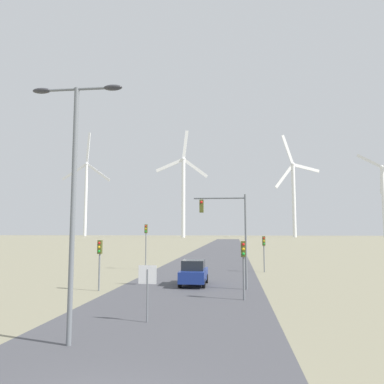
# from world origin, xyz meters

# --- Properties ---
(road_surface) EXTENTS (10.00, 240.00, 0.01)m
(road_surface) POSITION_xyz_m (0.00, 48.00, 0.00)
(road_surface) COLOR #47474C
(road_surface) RESTS_ON ground
(streetlamp) EXTENTS (3.45, 0.32, 9.26)m
(streetlamp) POSITION_xyz_m (-2.60, 4.93, 5.89)
(streetlamp) COLOR slate
(streetlamp) RESTS_ON ground
(stop_sign_near) EXTENTS (0.81, 0.07, 2.44)m
(stop_sign_near) POSITION_xyz_m (-0.67, 8.44, 1.70)
(stop_sign_near) COLOR slate
(stop_sign_near) RESTS_ON ground
(traffic_light_post_near_left) EXTENTS (0.28, 0.34, 3.31)m
(traffic_light_post_near_left) POSITION_xyz_m (-5.81, 16.41, 2.43)
(traffic_light_post_near_left) COLOR slate
(traffic_light_post_near_left) RESTS_ON ground
(traffic_light_post_near_right) EXTENTS (0.28, 0.33, 3.34)m
(traffic_light_post_near_right) POSITION_xyz_m (3.62, 14.18, 2.45)
(traffic_light_post_near_right) COLOR slate
(traffic_light_post_near_right) RESTS_ON ground
(traffic_light_post_mid_left) EXTENTS (0.28, 0.34, 4.59)m
(traffic_light_post_mid_left) POSITION_xyz_m (-5.94, 29.97, 3.34)
(traffic_light_post_mid_left) COLOR slate
(traffic_light_post_mid_left) RESTS_ON ground
(traffic_light_post_mid_right) EXTENTS (0.28, 0.34, 3.42)m
(traffic_light_post_mid_right) POSITION_xyz_m (5.90, 28.88, 2.51)
(traffic_light_post_mid_right) COLOR slate
(traffic_light_post_mid_right) RESTS_ON ground
(traffic_light_mast_overhead) EXTENTS (3.63, 0.35, 6.45)m
(traffic_light_mast_overhead) POSITION_xyz_m (2.71, 18.06, 4.49)
(traffic_light_mast_overhead) COLOR slate
(traffic_light_mast_overhead) RESTS_ON ground
(car_approaching) EXTENTS (1.88, 4.12, 1.83)m
(car_approaching) POSITION_xyz_m (0.14, 19.60, 0.91)
(car_approaching) COLOR navy
(car_approaching) RESTS_ON ground
(wind_turbine_far_left) EXTENTS (40.94, 9.69, 76.90)m
(wind_turbine_far_left) POSITION_xyz_m (-105.72, 255.54, 32.89)
(wind_turbine_far_left) COLOR white
(wind_turbine_far_left) RESTS_ON ground
(wind_turbine_left) EXTENTS (30.92, 2.73, 63.41)m
(wind_turbine_left) POSITION_xyz_m (-26.65, 208.01, 28.04)
(wind_turbine_left) COLOR white
(wind_turbine_left) RESTS_ON ground
(wind_turbine_center) EXTENTS (28.64, 13.15, 61.26)m
(wind_turbine_center) POSITION_xyz_m (38.20, 219.29, 26.93)
(wind_turbine_center) COLOR white
(wind_turbine_center) RESTS_ON ground
(wind_turbine_right) EXTENTS (27.44, 13.12, 53.90)m
(wind_turbine_right) POSITION_xyz_m (96.03, 237.79, 26.90)
(wind_turbine_right) COLOR white
(wind_turbine_right) RESTS_ON ground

